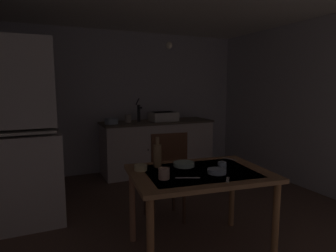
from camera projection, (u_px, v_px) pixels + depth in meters
ground_plane at (163, 207)px, 3.54m from camera, size 5.24×5.24×0.00m
wall_back at (122, 102)px, 4.99m from camera, size 4.34×0.10×2.36m
wall_right at (299, 105)px, 4.25m from camera, size 0.10×3.57×2.36m
hutch_cabinet at (10, 141)px, 2.95m from camera, size 0.98×0.55×1.94m
counter_cabinet at (157, 146)px, 4.96m from camera, size 1.87×0.64×0.87m
sink_basin at (163, 116)px, 4.93m from camera, size 0.44×0.34×0.15m
hand_pump at (139, 112)px, 4.79m from camera, size 0.05×0.27×0.39m
mixing_bowl_counter at (111, 121)px, 4.53m from camera, size 0.21×0.21×0.09m
stoneware_crock at (128, 119)px, 4.73m from camera, size 0.11×0.11×0.12m
dining_table at (199, 181)px, 2.50m from camera, size 1.26×0.96×0.74m
chair_far_side at (166, 175)px, 3.08m from camera, size 0.44×0.44×0.99m
serving_bowl_wide at (217, 171)px, 2.43m from camera, size 0.16×0.16×0.04m
soup_bowl_small at (141, 168)px, 2.51m from camera, size 0.11×0.11×0.05m
sauce_dish at (184, 164)px, 2.64m from camera, size 0.19×0.19×0.04m
teacup_mint at (222, 165)px, 2.56m from camera, size 0.08×0.08×0.06m
teacup_cream at (164, 174)px, 2.27m from camera, size 0.09×0.09×0.09m
glass_bottle at (157, 155)px, 2.60m from camera, size 0.07×0.07×0.27m
table_knife at (188, 178)px, 2.30m from camera, size 0.19×0.09×0.00m
teaspoon_near_bowl at (228, 180)px, 2.25m from camera, size 0.09×0.11×0.00m
teaspoon_by_cup at (230, 159)px, 2.89m from camera, size 0.08×0.14×0.00m
pendant_bulb at (169, 45)px, 3.44m from camera, size 0.08×0.08×0.08m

